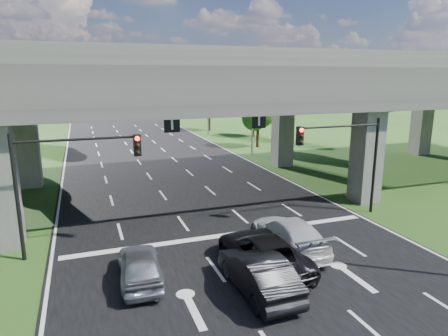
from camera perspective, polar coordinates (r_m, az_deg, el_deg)
ground at (r=19.08m, az=4.05°, el=-13.41°), size 160.00×160.00×0.00m
road at (r=27.85m, az=-4.28°, el=-4.69°), size 18.00×120.00×0.03m
overpass at (r=28.46m, az=-5.66°, el=11.86°), size 80.00×15.00×10.00m
signal_right at (r=24.89m, az=17.17°, el=2.52°), size 5.76×0.54×6.00m
signal_left at (r=20.01m, az=-21.66°, el=-0.31°), size 5.76×0.54×6.00m
streetlight_far at (r=43.20m, az=3.63°, el=9.55°), size 3.38×0.25×10.00m
streetlight_beyond at (r=58.21m, az=-2.72°, el=10.47°), size 3.38×0.25×10.00m
tree_left_near at (r=42.32m, az=-29.36°, el=6.44°), size 4.50×4.50×7.80m
tree_left_far at (r=57.99m, az=-25.94°, el=8.48°), size 4.80×4.80×8.32m
tree_right_near at (r=48.14m, az=4.95°, el=8.28°), size 4.20×4.20×7.28m
tree_right_mid at (r=56.66m, az=4.33°, el=8.68°), size 3.91×3.90×6.76m
tree_right_far at (r=62.66m, az=-2.08°, el=9.72°), size 4.50×4.50×7.80m
car_silver at (r=17.53m, az=-11.91°, el=-13.41°), size 2.00×4.42×1.47m
car_dark at (r=16.48m, az=4.91°, el=-14.70°), size 1.79×4.91×1.61m
car_white at (r=20.26m, az=9.16°, el=-9.32°), size 2.35×5.60×1.61m
car_trailing at (r=18.25m, az=5.52°, el=-11.85°), size 2.77×5.81×1.60m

